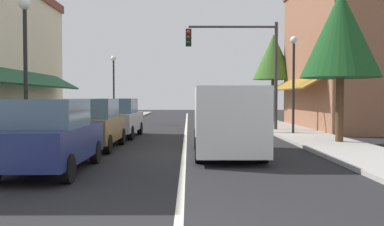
{
  "coord_description": "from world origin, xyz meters",
  "views": [
    {
      "loc": [
        0.14,
        -4.24,
        1.81
      ],
      "look_at": [
        0.29,
        13.37,
        1.16
      ],
      "focal_mm": 39.32,
      "sensor_mm": 36.0,
      "label": 1
    }
  ],
  "objects_px": {
    "van_in_lane": "(227,119)",
    "traffic_signal_mast_arm": "(245,57)",
    "parked_car_third_left": "(118,118)",
    "tree_right_far": "(274,57)",
    "street_lamp_left_near": "(25,50)",
    "parked_car_nearest_left": "(50,136)",
    "street_lamp_right_mid": "(294,69)",
    "parked_car_second_left": "(93,124)",
    "tree_right_near": "(341,35)",
    "street_lamp_left_far": "(114,78)"
  },
  "relations": [
    {
      "from": "traffic_signal_mast_arm",
      "to": "tree_right_far",
      "type": "bearing_deg",
      "value": 67.71
    },
    {
      "from": "tree_right_far",
      "to": "van_in_lane",
      "type": "bearing_deg",
      "value": -106.26
    },
    {
      "from": "parked_car_third_left",
      "to": "street_lamp_right_mid",
      "type": "bearing_deg",
      "value": 7.24
    },
    {
      "from": "parked_car_second_left",
      "to": "traffic_signal_mast_arm",
      "type": "height_order",
      "value": "traffic_signal_mast_arm"
    },
    {
      "from": "parked_car_nearest_left",
      "to": "parked_car_second_left",
      "type": "relative_size",
      "value": 1.0
    },
    {
      "from": "parked_car_third_left",
      "to": "traffic_signal_mast_arm",
      "type": "distance_m",
      "value": 7.59
    },
    {
      "from": "street_lamp_left_far",
      "to": "tree_right_near",
      "type": "relative_size",
      "value": 0.79
    },
    {
      "from": "street_lamp_left_near",
      "to": "tree_right_near",
      "type": "height_order",
      "value": "tree_right_near"
    },
    {
      "from": "street_lamp_left_far",
      "to": "traffic_signal_mast_arm",
      "type": "bearing_deg",
      "value": -38.83
    },
    {
      "from": "parked_car_nearest_left",
      "to": "street_lamp_right_mid",
      "type": "xyz_separation_m",
      "value": [
        8.35,
        9.85,
        2.31
      ]
    },
    {
      "from": "tree_right_near",
      "to": "parked_car_second_left",
      "type": "bearing_deg",
      "value": -172.08
    },
    {
      "from": "parked_car_nearest_left",
      "to": "van_in_lane",
      "type": "xyz_separation_m",
      "value": [
        4.54,
        3.01,
        0.27
      ]
    },
    {
      "from": "street_lamp_left_near",
      "to": "van_in_lane",
      "type": "bearing_deg",
      "value": 2.37
    },
    {
      "from": "parked_car_nearest_left",
      "to": "tree_right_far",
      "type": "xyz_separation_m",
      "value": [
        9.32,
        19.41,
        3.77
      ]
    },
    {
      "from": "street_lamp_right_mid",
      "to": "van_in_lane",
      "type": "bearing_deg",
      "value": -119.12
    },
    {
      "from": "street_lamp_left_far",
      "to": "tree_right_far",
      "type": "distance_m",
      "value": 11.22
    },
    {
      "from": "tree_right_near",
      "to": "tree_right_far",
      "type": "height_order",
      "value": "tree_right_far"
    },
    {
      "from": "parked_car_second_left",
      "to": "parked_car_third_left",
      "type": "xyz_separation_m",
      "value": [
        0.16,
        4.41,
        0.0
      ]
    },
    {
      "from": "van_in_lane",
      "to": "traffic_signal_mast_arm",
      "type": "bearing_deg",
      "value": 79.21
    },
    {
      "from": "parked_car_second_left",
      "to": "street_lamp_right_mid",
      "type": "relative_size",
      "value": 0.87
    },
    {
      "from": "parked_car_nearest_left",
      "to": "street_lamp_left_near",
      "type": "relative_size",
      "value": 0.85
    },
    {
      "from": "street_lamp_left_near",
      "to": "tree_right_near",
      "type": "relative_size",
      "value": 0.82
    },
    {
      "from": "van_in_lane",
      "to": "tree_right_far",
      "type": "height_order",
      "value": "tree_right_far"
    },
    {
      "from": "parked_car_second_left",
      "to": "street_lamp_right_mid",
      "type": "height_order",
      "value": "street_lamp_right_mid"
    },
    {
      "from": "parked_car_second_left",
      "to": "traffic_signal_mast_arm",
      "type": "distance_m",
      "value": 10.32
    },
    {
      "from": "parked_car_nearest_left",
      "to": "parked_car_third_left",
      "type": "relative_size",
      "value": 0.99
    },
    {
      "from": "van_in_lane",
      "to": "traffic_signal_mast_arm",
      "type": "distance_m",
      "value": 9.74
    },
    {
      "from": "street_lamp_left_near",
      "to": "street_lamp_right_mid",
      "type": "height_order",
      "value": "street_lamp_left_near"
    },
    {
      "from": "parked_car_second_left",
      "to": "van_in_lane",
      "type": "distance_m",
      "value": 4.86
    },
    {
      "from": "parked_car_third_left",
      "to": "van_in_lane",
      "type": "distance_m",
      "value": 7.48
    },
    {
      "from": "street_lamp_right_mid",
      "to": "tree_right_far",
      "type": "relative_size",
      "value": 0.75
    },
    {
      "from": "street_lamp_right_mid",
      "to": "tree_right_near",
      "type": "distance_m",
      "value": 4.14
    },
    {
      "from": "parked_car_nearest_left",
      "to": "tree_right_near",
      "type": "height_order",
      "value": "tree_right_near"
    },
    {
      "from": "parked_car_nearest_left",
      "to": "street_lamp_left_near",
      "type": "height_order",
      "value": "street_lamp_left_near"
    },
    {
      "from": "van_in_lane",
      "to": "tree_right_near",
      "type": "relative_size",
      "value": 0.88
    },
    {
      "from": "parked_car_nearest_left",
      "to": "street_lamp_left_near",
      "type": "bearing_deg",
      "value": 120.35
    },
    {
      "from": "street_lamp_left_near",
      "to": "tree_right_far",
      "type": "bearing_deg",
      "value": 56.67
    },
    {
      "from": "parked_car_third_left",
      "to": "van_in_lane",
      "type": "height_order",
      "value": "van_in_lane"
    },
    {
      "from": "street_lamp_left_far",
      "to": "tree_right_near",
      "type": "xyz_separation_m",
      "value": [
        10.92,
        -12.78,
        1.06
      ]
    },
    {
      "from": "street_lamp_right_mid",
      "to": "tree_right_near",
      "type": "bearing_deg",
      "value": -78.51
    },
    {
      "from": "parked_car_nearest_left",
      "to": "street_lamp_left_far",
      "type": "distance_m",
      "value": 18.92
    },
    {
      "from": "parked_car_nearest_left",
      "to": "traffic_signal_mast_arm",
      "type": "bearing_deg",
      "value": 62.16
    },
    {
      "from": "street_lamp_right_mid",
      "to": "tree_right_far",
      "type": "distance_m",
      "value": 9.72
    },
    {
      "from": "traffic_signal_mast_arm",
      "to": "street_lamp_left_far",
      "type": "relative_size",
      "value": 1.24
    },
    {
      "from": "street_lamp_right_mid",
      "to": "street_lamp_left_far",
      "type": "distance_m",
      "value": 13.45
    },
    {
      "from": "van_in_lane",
      "to": "street_lamp_left_near",
      "type": "xyz_separation_m",
      "value": [
        -6.17,
        -0.26,
        2.11
      ]
    },
    {
      "from": "street_lamp_right_mid",
      "to": "street_lamp_left_far",
      "type": "height_order",
      "value": "street_lamp_right_mid"
    },
    {
      "from": "tree_right_near",
      "to": "parked_car_nearest_left",
      "type": "bearing_deg",
      "value": -147.08
    },
    {
      "from": "traffic_signal_mast_arm",
      "to": "street_lamp_right_mid",
      "type": "distance_m",
      "value": 3.15
    },
    {
      "from": "tree_right_near",
      "to": "tree_right_far",
      "type": "distance_m",
      "value": 13.5
    }
  ]
}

